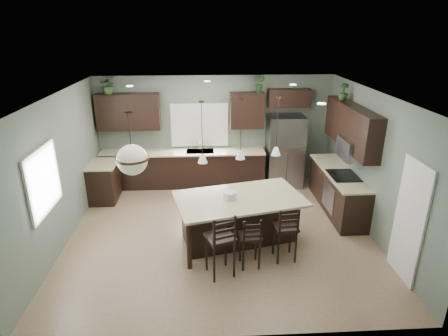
% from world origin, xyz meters
% --- Properties ---
extents(ground, '(6.00, 6.00, 0.00)m').
position_xyz_m(ground, '(0.00, 0.00, 0.00)').
color(ground, '#9E8466').
rests_on(ground, ground).
extents(pantry_door, '(0.04, 0.82, 2.04)m').
position_xyz_m(pantry_door, '(2.98, -1.55, 1.02)').
color(pantry_door, white).
rests_on(pantry_door, ground).
extents(window_back, '(1.35, 0.02, 1.00)m').
position_xyz_m(window_back, '(-0.40, 2.73, 1.55)').
color(window_back, white).
rests_on(window_back, room_shell).
extents(window_left, '(0.02, 1.10, 1.00)m').
position_xyz_m(window_left, '(-2.98, -0.80, 1.55)').
color(window_left, white).
rests_on(window_left, room_shell).
extents(left_return_cabs, '(0.60, 0.90, 0.90)m').
position_xyz_m(left_return_cabs, '(-2.70, 1.70, 0.45)').
color(left_return_cabs, black).
rests_on(left_return_cabs, ground).
extents(left_return_countertop, '(0.66, 0.96, 0.04)m').
position_xyz_m(left_return_countertop, '(-2.68, 1.70, 0.92)').
color(left_return_countertop, beige).
rests_on(left_return_countertop, left_return_cabs).
extents(back_lower_cabs, '(4.20, 0.60, 0.90)m').
position_xyz_m(back_lower_cabs, '(-0.85, 2.45, 0.45)').
color(back_lower_cabs, black).
rests_on(back_lower_cabs, ground).
extents(back_countertop, '(4.20, 0.66, 0.04)m').
position_xyz_m(back_countertop, '(-0.85, 2.43, 0.92)').
color(back_countertop, beige).
rests_on(back_countertop, back_lower_cabs).
extents(sink_inset, '(0.70, 0.45, 0.01)m').
position_xyz_m(sink_inset, '(-0.40, 2.43, 0.94)').
color(sink_inset, gray).
rests_on(sink_inset, back_countertop).
extents(faucet, '(0.02, 0.02, 0.28)m').
position_xyz_m(faucet, '(-0.40, 2.40, 1.08)').
color(faucet, silver).
rests_on(faucet, back_countertop).
extents(back_upper_left, '(1.55, 0.34, 0.90)m').
position_xyz_m(back_upper_left, '(-2.15, 2.58, 1.95)').
color(back_upper_left, black).
rests_on(back_upper_left, room_shell).
extents(back_upper_right, '(0.85, 0.34, 0.90)m').
position_xyz_m(back_upper_right, '(0.80, 2.58, 1.95)').
color(back_upper_right, black).
rests_on(back_upper_right, room_shell).
extents(fridge_header, '(1.05, 0.34, 0.45)m').
position_xyz_m(fridge_header, '(1.85, 2.58, 2.25)').
color(fridge_header, black).
rests_on(fridge_header, room_shell).
extents(right_lower_cabs, '(0.60, 2.35, 0.90)m').
position_xyz_m(right_lower_cabs, '(2.70, 0.87, 0.45)').
color(right_lower_cabs, black).
rests_on(right_lower_cabs, ground).
extents(right_countertop, '(0.66, 2.35, 0.04)m').
position_xyz_m(right_countertop, '(2.68, 0.87, 0.92)').
color(right_countertop, beige).
rests_on(right_countertop, right_lower_cabs).
extents(cooktop, '(0.58, 0.75, 0.02)m').
position_xyz_m(cooktop, '(2.68, 0.60, 0.94)').
color(cooktop, black).
rests_on(cooktop, right_countertop).
extents(wall_oven_front, '(0.01, 0.72, 0.60)m').
position_xyz_m(wall_oven_front, '(2.40, 0.60, 0.45)').
color(wall_oven_front, gray).
rests_on(wall_oven_front, right_lower_cabs).
extents(right_upper_cabs, '(0.34, 2.35, 0.90)m').
position_xyz_m(right_upper_cabs, '(2.83, 0.87, 1.95)').
color(right_upper_cabs, black).
rests_on(right_upper_cabs, room_shell).
extents(microwave, '(0.40, 0.75, 0.40)m').
position_xyz_m(microwave, '(2.78, 0.60, 1.55)').
color(microwave, gray).
rests_on(microwave, right_upper_cabs).
extents(refrigerator, '(0.90, 0.74, 1.85)m').
position_xyz_m(refrigerator, '(1.77, 2.36, 0.93)').
color(refrigerator, gray).
rests_on(refrigerator, ground).
extents(kitchen_island, '(2.62, 1.87, 0.92)m').
position_xyz_m(kitchen_island, '(0.36, -0.33, 0.46)').
color(kitchen_island, black).
rests_on(kitchen_island, ground).
extents(serving_dish, '(0.24, 0.24, 0.14)m').
position_xyz_m(serving_dish, '(0.16, -0.37, 0.99)').
color(serving_dish, silver).
rests_on(serving_dish, kitchen_island).
extents(bar_stool_left, '(0.56, 0.56, 1.18)m').
position_xyz_m(bar_stool_left, '(-0.06, -1.36, 0.59)').
color(bar_stool_left, black).
rests_on(bar_stool_left, ground).
extents(bar_stool_center, '(0.39, 0.39, 0.98)m').
position_xyz_m(bar_stool_center, '(0.46, -1.15, 0.49)').
color(bar_stool_center, black).
rests_on(bar_stool_center, ground).
extents(bar_stool_right, '(0.43, 0.43, 1.07)m').
position_xyz_m(bar_stool_right, '(1.11, -0.98, 0.54)').
color(bar_stool_right, black).
rests_on(bar_stool_right, ground).
extents(pendant_left, '(0.17, 0.17, 1.10)m').
position_xyz_m(pendant_left, '(-0.33, -0.49, 2.25)').
color(pendant_left, silver).
rests_on(pendant_left, room_shell).
extents(pendant_center, '(0.17, 0.17, 1.10)m').
position_xyz_m(pendant_center, '(0.36, -0.33, 2.25)').
color(pendant_center, white).
rests_on(pendant_center, room_shell).
extents(pendant_right, '(0.17, 0.17, 1.10)m').
position_xyz_m(pendant_right, '(1.04, -0.16, 2.25)').
color(pendant_right, white).
rests_on(pendant_right, room_shell).
extents(chandelier, '(0.52, 0.52, 0.99)m').
position_xyz_m(chandelier, '(-1.39, -1.24, 2.31)').
color(chandelier, beige).
rests_on(chandelier, room_shell).
extents(plant_back_left, '(0.47, 0.43, 0.43)m').
position_xyz_m(plant_back_left, '(-2.56, 2.55, 2.62)').
color(plant_back_left, '#335525').
rests_on(plant_back_left, back_upper_left).
extents(plant_back_right, '(0.26, 0.23, 0.43)m').
position_xyz_m(plant_back_right, '(1.10, 2.55, 2.61)').
color(plant_back_right, '#264E22').
rests_on(plant_back_right, back_upper_right).
extents(plant_right_wall, '(0.28, 0.28, 0.37)m').
position_xyz_m(plant_right_wall, '(2.80, 1.47, 2.59)').
color(plant_right_wall, '#244A20').
rests_on(plant_right_wall, right_upper_cabs).
extents(room_shell, '(6.00, 6.00, 6.00)m').
position_xyz_m(room_shell, '(0.00, 0.00, 1.70)').
color(room_shell, '#5C6A5D').
rests_on(room_shell, ground).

